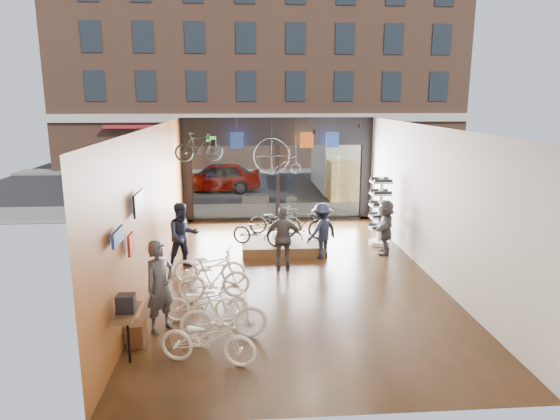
{
  "coord_description": "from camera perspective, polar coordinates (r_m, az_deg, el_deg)",
  "views": [
    {
      "loc": [
        -1.25,
        -12.28,
        4.48
      ],
      "look_at": [
        -0.25,
        1.4,
        1.4
      ],
      "focal_mm": 32.0,
      "sensor_mm": 36.0,
      "label": 1
    }
  ],
  "objects": [
    {
      "name": "street_car",
      "position": [
        24.61,
        -7.2,
        3.77
      ],
      "size": [
        4.23,
        1.7,
        1.44
      ],
      "primitive_type": "imported",
      "rotation": [
        0.0,
        0.0,
        -1.57
      ],
      "color": "gray",
      "rests_on": "street_road"
    },
    {
      "name": "jersey_mid",
      "position": [
        17.69,
        3.12,
        8.0
      ],
      "size": [
        0.45,
        0.03,
        0.55
      ],
      "primitive_type": "cube",
      "color": "#CC5919",
      "rests_on": "ceiling"
    },
    {
      "name": "wall_merch",
      "position": [
        9.58,
        -16.92,
        -7.31
      ],
      "size": [
        0.4,
        2.4,
        2.6
      ],
      "primitive_type": null,
      "color": "navy",
      "rests_on": "wall_left"
    },
    {
      "name": "floor_bike_2",
      "position": [
        10.45,
        -8.9,
        -10.43
      ],
      "size": [
        1.59,
        0.64,
        0.82
      ],
      "primitive_type": "imported",
      "rotation": [
        0.0,
        0.0,
        1.51
      ],
      "color": "white",
      "rests_on": "ground_plane"
    },
    {
      "name": "floor_bike_0",
      "position": [
        8.9,
        -8.25,
        -14.4
      ],
      "size": [
        1.82,
        1.02,
        0.9
      ],
      "primitive_type": "imported",
      "rotation": [
        0.0,
        0.0,
        1.31
      ],
      "color": "white",
      "rests_on": "ground_plane"
    },
    {
      "name": "box_truck",
      "position": [
        23.98,
        7.34,
        4.99
      ],
      "size": [
        2.24,
        6.72,
        2.65
      ],
      "primitive_type": null,
      "color": "silver",
      "rests_on": "street_road"
    },
    {
      "name": "opposite_building",
      "position": [
        33.9,
        -2.18,
        16.91
      ],
      "size": [
        26.0,
        5.0,
        14.0
      ],
      "primitive_type": "cube",
      "color": "brown",
      "rests_on": "ground"
    },
    {
      "name": "display_bike_mid",
      "position": [
        15.1,
        2.55,
        -1.6
      ],
      "size": [
        1.6,
        0.73,
        0.93
      ],
      "primitive_type": "imported",
      "rotation": [
        0.0,
        0.0,
        1.37
      ],
      "color": "black",
      "rests_on": "display_platform"
    },
    {
      "name": "sunglasses_rack",
      "position": [
        15.75,
        11.37,
        -0.14
      ],
      "size": [
        0.66,
        0.56,
        2.12
      ],
      "primitive_type": null,
      "rotation": [
        0.0,
        0.0,
        -0.07
      ],
      "color": "white",
      "rests_on": "ground_plane"
    },
    {
      "name": "wall_back",
      "position": [
        6.89,
        6.68,
        -9.43
      ],
      "size": [
        7.0,
        0.04,
        3.8
      ],
      "primitive_type": "cube",
      "color": "beige",
      "rests_on": "ground"
    },
    {
      "name": "customer_2",
      "position": [
        13.15,
        0.41,
        -3.27
      ],
      "size": [
        1.07,
        0.55,
        1.75
      ],
      "primitive_type": "imported",
      "rotation": [
        0.0,
        0.0,
        3.02
      ],
      "color": "#3F3F44",
      "rests_on": "ground_plane"
    },
    {
      "name": "penny_farthing",
      "position": [
        17.23,
        -0.08,
        6.06
      ],
      "size": [
        1.59,
        0.06,
        1.27
      ],
      "primitive_type": null,
      "color": "black",
      "rests_on": "ceiling"
    },
    {
      "name": "display_platform",
      "position": [
        15.08,
        0.26,
        -4.03
      ],
      "size": [
        2.4,
        1.8,
        0.3
      ],
      "primitive_type": "cube",
      "color": "#493519",
      "rests_on": "ground_plane"
    },
    {
      "name": "display_bike_right",
      "position": [
        15.64,
        -0.58,
        -1.22
      ],
      "size": [
        1.7,
        0.8,
        0.86
      ],
      "primitive_type": "imported",
      "rotation": [
        0.0,
        0.0,
        1.43
      ],
      "color": "black",
      "rests_on": "display_platform"
    },
    {
      "name": "ground_plane",
      "position": [
        13.14,
        1.53,
        -7.37
      ],
      "size": [
        7.0,
        12.0,
        0.04
      ],
      "primitive_type": "cube",
      "color": "black",
      "rests_on": "ground"
    },
    {
      "name": "wall_left",
      "position": [
        12.76,
        -14.36,
        0.58
      ],
      "size": [
        0.04,
        12.0,
        3.8
      ],
      "primitive_type": "cube",
      "color": "brown",
      "rests_on": "ground"
    },
    {
      "name": "wall_right",
      "position": [
        13.43,
        16.7,
        1.04
      ],
      "size": [
        0.04,
        12.0,
        3.8
      ],
      "primitive_type": "cube",
      "color": "beige",
      "rests_on": "ground"
    },
    {
      "name": "customer_3",
      "position": [
        14.21,
        4.82,
        -2.39
      ],
      "size": [
        1.19,
        1.08,
        1.6
      ],
      "primitive_type": "imported",
      "rotation": [
        0.0,
        0.0,
        3.74
      ],
      "color": "#161C33",
      "rests_on": "ground_plane"
    },
    {
      "name": "floor_bike_1",
      "position": [
        9.64,
        -6.5,
        -11.84
      ],
      "size": [
        1.68,
        0.59,
        0.99
      ],
      "primitive_type": "imported",
      "rotation": [
        0.0,
        0.0,
        1.65
      ],
      "color": "white",
      "rests_on": "ground_plane"
    },
    {
      "name": "jersey_right",
      "position": [
        17.82,
        6.03,
        7.99
      ],
      "size": [
        0.45,
        0.03,
        0.55
      ],
      "primitive_type": "cube",
      "color": "#1E3F99",
      "rests_on": "ceiling"
    },
    {
      "name": "jersey_left",
      "position": [
        17.54,
        -4.95,
        7.94
      ],
      "size": [
        0.45,
        0.03,
        0.55
      ],
      "primitive_type": "cube",
      "color": "#1E3F99",
      "rests_on": "ceiling"
    },
    {
      "name": "sidewalk_far",
      "position": [
        31.62,
        -1.91,
        4.62
      ],
      "size": [
        30.0,
        2.0,
        0.12
      ],
      "primitive_type": "cube",
      "color": "slate",
      "rests_on": "ground"
    },
    {
      "name": "floor_bike_4",
      "position": [
        12.4,
        -8.07,
        -6.34
      ],
      "size": [
        1.86,
        0.86,
        0.94
      ],
      "primitive_type": "imported",
      "rotation": [
        0.0,
        0.0,
        1.43
      ],
      "color": "white",
      "rests_on": "ground_plane"
    },
    {
      "name": "customer_5",
      "position": [
        14.91,
        11.94,
        -1.9
      ],
      "size": [
        0.93,
        1.56,
        1.61
      ],
      "primitive_type": "imported",
      "rotation": [
        0.0,
        0.0,
        4.38
      ],
      "color": "#3F3F44",
      "rests_on": "ground_plane"
    },
    {
      "name": "floor_bike_3",
      "position": [
        11.46,
        -7.56,
        -7.81
      ],
      "size": [
        1.71,
        0.78,
        0.99
      ],
      "primitive_type": "imported",
      "rotation": [
        0.0,
        0.0,
        1.77
      ],
      "color": "white",
      "rests_on": "ground_plane"
    },
    {
      "name": "sidewalk_near",
      "position": [
        20.02,
        -0.52,
        -0.1
      ],
      "size": [
        30.0,
        2.4,
        0.12
      ],
      "primitive_type": "cube",
      "color": "slate",
      "rests_on": "ground"
    },
    {
      "name": "exit_sign",
      "position": [
        18.26,
        -7.88,
        8.05
      ],
      "size": [
        0.35,
        0.06,
        0.18
      ],
      "primitive_type": "cube",
      "color": "#198C26",
      "rests_on": "storefront"
    },
    {
      "name": "ceiling",
      "position": [
        12.37,
        1.63,
        9.59
      ],
      "size": [
        7.0,
        12.0,
        0.04
      ],
      "primitive_type": "cube",
      "color": "black",
      "rests_on": "ground"
    },
    {
      "name": "customer_0",
      "position": [
        10.06,
        -13.54,
        -8.47
      ],
      "size": [
        0.77,
        0.79,
        1.84
      ],
      "primitive_type": "imported",
      "rotation": [
        0.0,
        0.0,
        0.85
      ],
      "color": "#3F3F44",
      "rests_on": "ground_plane"
    },
    {
      "name": "street_road",
      "position": [
        27.68,
        -1.57,
        3.32
      ],
      "size": [
        30.0,
        18.0,
        0.02
      ],
      "primitive_type": "cube",
      "color": "black",
      "rests_on": "ground"
    },
    {
      "name": "display_bike_left",
      "position": [
        14.44,
        -2.45,
        -2.44
      ],
      "size": [
        1.69,
        1.14,
        0.84
      ],
      "primitive_type": "imported",
      "rotation": [
        0.0,
        0.0,
        1.16
      ],
      "color": "black",
      "rests_on": "display_platform"
    },
    {
      "name": "customer_1",
      "position": [
        13.54,
        -11.04,
        -2.92
      ],
      "size": [
        1.08,
        0.98,
        1.8
      ],
      "primitive_type": "imported",
      "rotation": [
        0.0,
        0.0,
        0.42
      ],
      "color": "#161C33",
      "rests_on": "ground_plane"
    },
    {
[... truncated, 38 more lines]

